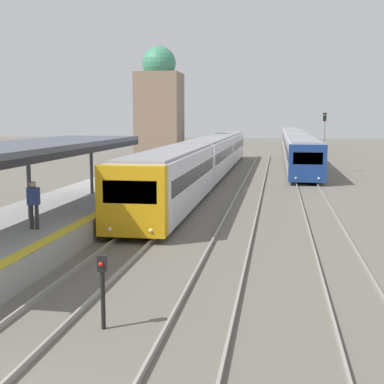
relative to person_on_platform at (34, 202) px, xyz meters
name	(u,v)px	position (x,y,z in m)	size (l,w,h in m)	color
platform_canopy	(29,147)	(-0.98, 1.80, 1.80)	(4.00, 17.23, 2.87)	#4C515B
person_on_platform	(34,202)	(0.00, 0.00, 0.00)	(0.40, 0.22, 1.66)	#2D2D33
train_near	(208,156)	(2.86, 24.45, -0.14)	(2.68, 44.99, 3.09)	gold
train_far	(295,143)	(10.32, 49.45, -0.19)	(2.62, 57.76, 3.00)	navy
signal_post_near	(103,283)	(4.45, -5.97, -0.79)	(0.20, 0.21, 1.71)	black
signal_mast_far	(324,135)	(12.14, 30.08, 1.37)	(0.28, 0.29, 5.15)	gray
distant_domed_building	(159,109)	(-3.76, 36.83, 3.75)	(4.40, 4.40, 11.86)	#89705B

